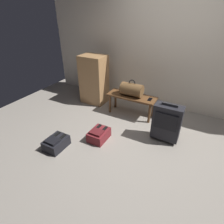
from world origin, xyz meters
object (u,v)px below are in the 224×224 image
at_px(duffel_bag_brown, 132,90).
at_px(suitcase_upright_charcoal, 167,122).
at_px(backpack_dark, 56,143).
at_px(cell_phone, 150,99).
at_px(backpack_maroon, 99,135).
at_px(side_cabinet, 94,80).
at_px(bench, 132,99).

distance_m(duffel_bag_brown, suitcase_upright_charcoal, 1.02).
relative_size(duffel_bag_brown, backpack_dark, 1.16).
bearing_deg(cell_phone, backpack_dark, -123.18).
xyz_separation_m(duffel_bag_brown, backpack_maroon, (-0.14, -1.05, -0.48)).
bearing_deg(side_cabinet, backpack_dark, -77.85).
bearing_deg(duffel_bag_brown, side_cabinet, 171.20).
relative_size(bench, cell_phone, 6.94).
xyz_separation_m(cell_phone, backpack_maroon, (-0.53, -1.05, -0.35)).
bearing_deg(duffel_bag_brown, cell_phone, 0.74).
distance_m(suitcase_upright_charcoal, backpack_dark, 1.84).
xyz_separation_m(duffel_bag_brown, backpack_dark, (-0.64, -1.57, -0.48)).
relative_size(bench, suitcase_upright_charcoal, 1.42).
bearing_deg(cell_phone, duffel_bag_brown, -179.26).
xyz_separation_m(suitcase_upright_charcoal, backpack_dark, (-1.50, -1.05, -0.27)).
bearing_deg(suitcase_upright_charcoal, backpack_dark, -145.01).
bearing_deg(side_cabinet, cell_phone, -6.16).
bearing_deg(cell_phone, suitcase_upright_charcoal, -48.23).
xyz_separation_m(cell_phone, suitcase_upright_charcoal, (0.47, -0.52, -0.08)).
xyz_separation_m(bench, side_cabinet, (-1.02, 0.16, 0.18)).
relative_size(bench, backpack_dark, 2.63).
height_order(cell_phone, backpack_maroon, cell_phone).
bearing_deg(bench, suitcase_upright_charcoal, -31.44).
height_order(duffel_bag_brown, suitcase_upright_charcoal, duffel_bag_brown).
relative_size(duffel_bag_brown, backpack_maroon, 1.16).
relative_size(backpack_maroon, side_cabinet, 0.35).
xyz_separation_m(bench, duffel_bag_brown, (-0.01, 0.00, 0.20)).
bearing_deg(cell_phone, bench, -179.24).
height_order(backpack_dark, side_cabinet, side_cabinet).
bearing_deg(duffel_bag_brown, backpack_maroon, -97.74).
height_order(bench, duffel_bag_brown, duffel_bag_brown).
xyz_separation_m(bench, backpack_maroon, (-0.15, -1.05, -0.27)).
distance_m(suitcase_upright_charcoal, side_cabinet, 1.99).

